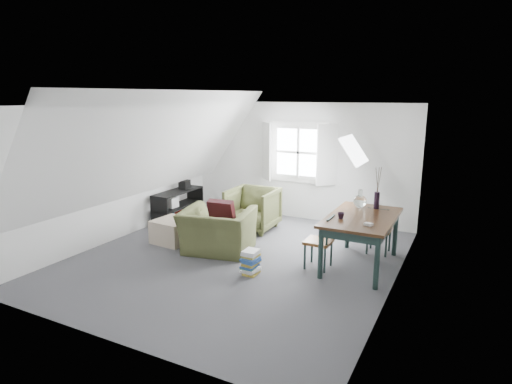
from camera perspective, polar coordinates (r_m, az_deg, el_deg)
The scene contains 24 objects.
floor at distance 7.18m, azimuth -2.70°, elevation -8.83°, with size 5.50×5.50×0.00m, color #49494E.
ceiling at distance 6.68m, azimuth -2.93°, elevation 11.53°, with size 5.50×5.50×0.00m, color white.
wall_back at distance 9.27m, azimuth 5.73°, elevation 4.07°, with size 5.00×5.00×0.00m, color silver.
wall_front at distance 4.72m, azimuth -19.76°, elevation -5.17°, with size 5.00×5.00×0.00m, color silver.
wall_left at distance 8.34m, azimuth -17.89°, elevation 2.54°, with size 5.50×5.50×0.00m, color silver.
wall_right at distance 6.00m, azimuth 18.35°, elevation -1.30°, with size 5.50×5.50×0.00m, color silver.
slope_left at distance 7.62m, azimuth -13.06°, elevation 5.91°, with size 5.50×5.50×0.00m, color white.
slope_right at distance 6.11m, azimuth 9.87°, elevation 4.42°, with size 5.50×5.50×0.00m, color white.
dormer_window at distance 9.17m, azimuth 5.58°, elevation 5.25°, with size 1.71×0.35×1.30m.
skylight at distance 7.36m, azimuth 12.93°, elevation 5.45°, with size 0.55×0.75×0.04m, color white.
armchair_near at distance 7.50m, azimuth -5.09°, elevation -7.91°, with size 1.16×1.01×0.75m, color #474C29.
armchair_far at distance 8.68m, azimuth -0.45°, elevation -4.96°, with size 0.90×0.93×0.84m, color #474C29.
throw_pillow at distance 7.41m, azimuth -4.58°, elevation -2.73°, with size 0.45×0.13×0.45m, color #390F15.
ottoman at distance 8.02m, azimuth -10.96°, elevation -5.10°, with size 0.63×0.63×0.42m, color tan.
dining_table at distance 6.84m, azimuth 13.91°, elevation -4.00°, with size 0.98×1.64×0.82m.
demijohn at distance 7.24m, azimuth 13.69°, elevation -1.16°, with size 0.21×0.21×0.30m.
vase_twigs at distance 7.28m, azimuth 15.80°, elevation -0.97°, with size 0.09×0.10×0.69m.
cup at distance 6.59m, azimuth 11.23°, elevation -3.53°, with size 0.11×0.11×0.10m, color black.
paper_box at distance 6.34m, azimuth 14.77°, elevation -4.18°, with size 0.11×0.07×0.04m, color white.
dining_chair_far at distance 7.55m, azimuth 16.07°, elevation -4.78°, with size 0.39×0.39×0.83m.
dining_chair_near at distance 6.73m, azimuth 8.62°, elevation -6.47°, with size 0.40×0.40×0.85m.
media_shelf at distance 9.30m, azimuth -10.48°, elevation -2.05°, with size 0.43×1.28×0.66m.
electronics_box at distance 9.43m, azimuth -9.50°, elevation 0.96°, with size 0.17×0.24×0.19m, color black.
magazine_stack at distance 6.53m, azimuth -0.70°, elevation -9.34°, with size 0.28×0.33×0.37m.
Camera 1 is at (3.34, -5.78, 2.65)m, focal length 30.00 mm.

